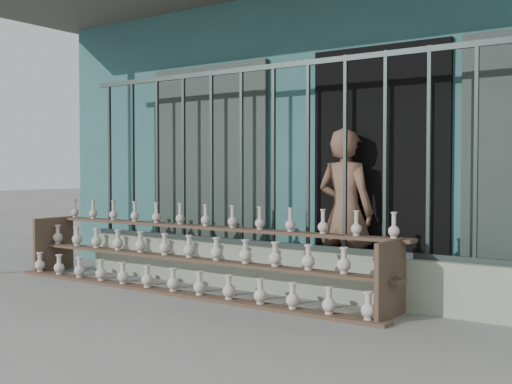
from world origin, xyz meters
The scene contains 6 objects.
ground centered at (0.00, 0.00, 0.00)m, with size 60.00×60.00×0.00m, color slate.
workshop_building centered at (0.00, 4.23, 1.62)m, with size 7.40×6.60×3.21m.
parapet_wall centered at (0.00, 1.30, 0.23)m, with size 5.00×0.20×0.45m, color gray.
security_fence centered at (0.00, 1.30, 1.35)m, with size 5.00×0.04×1.80m.
shelf_rack centered at (-0.75, 0.88, 0.36)m, with size 4.50×0.68×0.85m.
elderly_woman centered at (0.63, 1.61, 0.80)m, with size 0.59×0.39×1.60m, color brown.
Camera 1 is at (3.49, -3.94, 1.21)m, focal length 45.00 mm.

